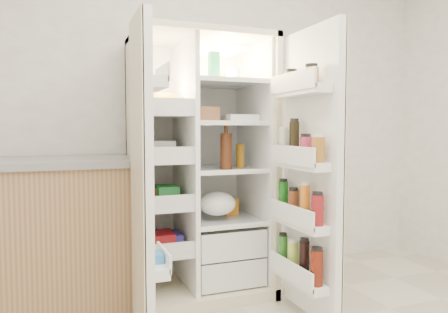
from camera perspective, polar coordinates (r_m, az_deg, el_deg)
name	(u,v)px	position (r m, az deg, el deg)	size (l,w,h in m)	color
wall_back	(205,105)	(3.40, -2.57, 6.88)	(4.00, 0.02, 2.70)	white
refrigerator	(200,188)	(3.05, -3.25, -4.19)	(0.92, 0.70, 1.80)	beige
freezer_door	(143,179)	(2.32, -10.90, -2.96)	(0.15, 0.40, 1.72)	white
fridge_door	(309,177)	(2.60, 11.33, -2.66)	(0.17, 0.58, 1.72)	white
kitchen_counter	(28,237)	(2.94, -24.83, -9.83)	(1.34, 0.71, 0.97)	#A17C50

